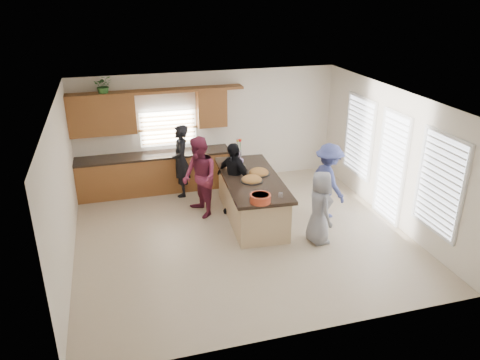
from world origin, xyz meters
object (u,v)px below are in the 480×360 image
object	(u,v)px
woman_left_mid	(200,177)
woman_left_front	(233,179)
salad_bowl	(260,198)
woman_right_front	(320,208)
woman_left_back	(181,161)
woman_right_back	(328,181)
island	(251,199)

from	to	relation	value
woman_left_mid	woman_left_front	xyz separation A→B (m)	(0.72, -0.11, -0.07)
salad_bowl	woman_left_front	distance (m)	1.54
woman_left_front	woman_right_front	xyz separation A→B (m)	(1.28, -1.65, -0.08)
woman_left_mid	woman_left_front	distance (m)	0.73
woman_left_back	woman_left_front	distance (m)	1.58
woman_left_mid	woman_right_back	distance (m)	2.76
woman_left_mid	woman_right_front	size ratio (longest dim) A/B	1.20
woman_right_front	woman_left_back	bearing A→B (deg)	38.26
woman_left_mid	woman_right_back	size ratio (longest dim) A/B	1.08
island	woman_right_front	world-z (taller)	woman_right_front
island	woman_left_front	distance (m)	0.58
woman_left_back	woman_left_mid	world-z (taller)	woman_left_mid
woman_right_front	island	bearing A→B (deg)	37.42
salad_bowl	woman_right_back	size ratio (longest dim) A/B	0.24
woman_left_front	woman_left_mid	bearing A→B (deg)	-128.46
salad_bowl	island	bearing A→B (deg)	80.55
woman_left_mid	woman_left_front	bearing A→B (deg)	68.30
woman_right_front	salad_bowl	bearing A→B (deg)	84.86
woman_left_back	woman_left_front	world-z (taller)	woman_left_back
salad_bowl	woman_left_back	xyz separation A→B (m)	(-1.05, 2.79, -0.17)
woman_left_front	woman_right_back	distance (m)	2.04
island	woman_right_back	xyz separation A→B (m)	(1.61, -0.34, 0.37)
woman_left_back	woman_left_mid	bearing A→B (deg)	18.61
woman_left_mid	woman_right_front	world-z (taller)	woman_left_mid
woman_left_mid	woman_right_back	bearing A→B (deg)	60.67
salad_bowl	woman_left_mid	distance (m)	1.84
salad_bowl	woman_right_back	bearing A→B (deg)	25.20
woman_right_back	woman_left_back	bearing A→B (deg)	48.83
island	salad_bowl	xyz separation A→B (m)	(-0.20, -1.19, 0.58)
woman_left_front	woman_right_front	world-z (taller)	woman_left_front
woman_left_back	woman_right_back	size ratio (longest dim) A/B	1.05
woman_left_back	island	bearing A→B (deg)	45.93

